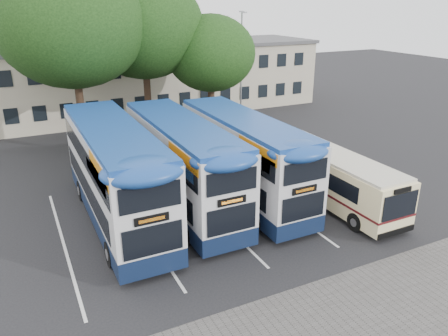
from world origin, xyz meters
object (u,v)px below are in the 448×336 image
lamp_post (241,61)px  tree_mid (143,27)px  bus_dd_right (243,154)px  bus_single (331,174)px  tree_right (211,54)px  tree_left (71,24)px  bus_dd_left (115,170)px  bus_dd_mid (182,161)px

lamp_post → tree_mid: bearing=-169.3°
bus_dd_right → bus_single: size_ratio=1.19×
tree_mid → bus_dd_right: 13.79m
lamp_post → tree_right: (-4.32, -3.29, 1.17)m
tree_left → bus_dd_left: 12.31m
tree_mid → bus_dd_right: size_ratio=1.11×
bus_single → tree_mid: bearing=108.9°
tree_left → bus_dd_right: size_ratio=1.18×
lamp_post → bus_dd_left: 19.87m
tree_left → tree_right: 9.68m
bus_dd_mid → bus_dd_right: 3.25m
lamp_post → bus_dd_mid: bearing=-127.9°
tree_right → bus_single: bearing=-87.0°
tree_right → bus_dd_left: 14.80m
tree_mid → bus_dd_mid: 13.53m
tree_right → bus_single: 14.10m
bus_dd_left → bus_dd_mid: bus_dd_left is taller
tree_left → lamp_post: bearing=12.5°
tree_right → bus_single: size_ratio=1.02×
tree_mid → tree_left: bearing=-164.4°
bus_dd_right → bus_single: (3.88, -2.40, -0.93)m
bus_dd_left → bus_dd_mid: (3.30, 0.07, -0.10)m
bus_dd_left → bus_dd_right: bearing=-2.7°
bus_dd_right → bus_single: bearing=-31.8°
lamp_post → tree_right: lamp_post is taller
tree_right → bus_dd_left: (-9.72, -10.54, -3.70)m
bus_dd_mid → bus_single: (7.11, -2.78, -0.96)m
tree_left → tree_mid: size_ratio=1.06×
tree_mid → bus_dd_left: tree_mid is taller
bus_dd_left → lamp_post: bearing=44.6°
tree_right → lamp_post: bearing=37.3°
bus_dd_mid → lamp_post: bearing=52.1°
tree_mid → bus_single: size_ratio=1.32×
bus_dd_mid → bus_dd_right: size_ratio=1.02×
lamp_post → bus_dd_left: size_ratio=0.81×
bus_dd_right → tree_mid: bearing=95.6°
bus_dd_left → bus_single: (10.41, -2.71, -1.06)m
bus_single → tree_right: bearing=93.0°
lamp_post → bus_dd_left: lamp_post is taller
bus_dd_mid → bus_dd_right: bearing=-6.7°
bus_dd_mid → bus_single: bearing=-21.4°
tree_right → bus_dd_left: size_ratio=0.81×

